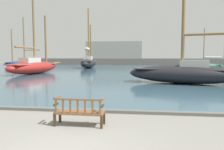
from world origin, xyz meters
The scene contains 9 objects.
harbor_water centered at (0.00, 44.00, 0.04)m, with size 100.00×80.00×0.08m, color #385666.
quay_edge_kerb centered at (0.00, 3.85, 0.06)m, with size 40.00×0.30×0.12m, color #5B5954.
park_bench centered at (-0.16, 2.09, 0.47)m, with size 1.61×0.56×0.92m.
sailboat_nearest_port centered at (-8.21, 37.68, 1.20)m, with size 3.49×10.10×11.61m.
sailboat_outer_starboard centered at (-21.01, 36.88, 0.90)m, with size 9.33×2.52×10.09m.
sailboat_centre_channel centered at (13.88, 37.97, 0.65)m, with size 6.86×1.82×7.40m.
sailboat_far_port centered at (-11.72, 21.91, 1.07)m, with size 4.29×11.16×10.31m.
sailboat_nearest_starboard centered at (5.46, 13.46, 1.02)m, with size 9.56×4.77×12.72m.
far_breakwater centered at (-1.54, 54.99, 2.06)m, with size 59.95×2.40×6.44m.
Camera 1 is at (1.74, -4.65, 2.22)m, focal length 35.00 mm.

